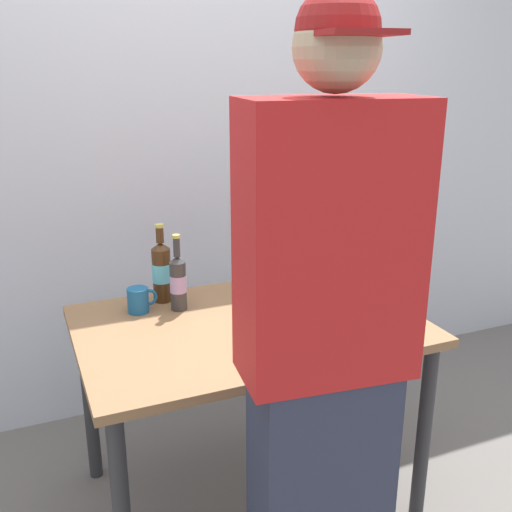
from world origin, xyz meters
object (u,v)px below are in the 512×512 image
at_px(person_figure, 324,363).
at_px(coffee_mug, 139,300).
at_px(beer_bottle_green, 162,271).
at_px(beer_bottle_brown, 178,281).
at_px(laptop, 291,289).

distance_m(person_figure, coffee_mug, 0.95).
bearing_deg(coffee_mug, beer_bottle_green, 34.56).
bearing_deg(coffee_mug, beer_bottle_brown, -12.48).
distance_m(beer_bottle_brown, coffee_mug, 0.16).
relative_size(laptop, coffee_mug, 2.78).
height_order(beer_bottle_brown, coffee_mug, beer_bottle_brown).
bearing_deg(laptop, beer_bottle_brown, 167.79).
bearing_deg(person_figure, coffee_mug, 108.44).
bearing_deg(beer_bottle_green, coffee_mug, -145.44).
bearing_deg(laptop, person_figure, -110.04).
xyz_separation_m(laptop, beer_bottle_green, (-0.47, 0.20, 0.08)).
relative_size(beer_bottle_brown, beer_bottle_green, 0.95).
xyz_separation_m(beer_bottle_green, coffee_mug, (-0.11, -0.08, -0.08)).
bearing_deg(coffee_mug, laptop, -12.28).
bearing_deg(beer_bottle_brown, laptop, -12.21).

